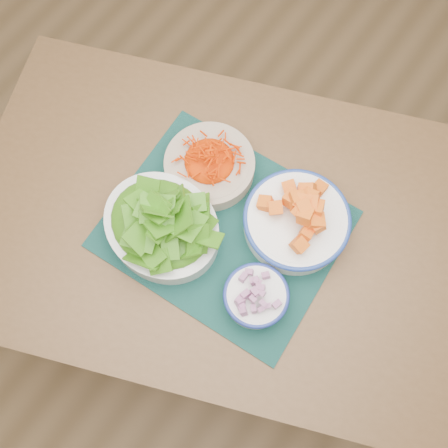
% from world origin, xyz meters
% --- Properties ---
extents(ground, '(4.00, 4.00, 0.00)m').
position_xyz_m(ground, '(0.00, 0.00, 0.00)').
color(ground, '#957248').
rests_on(ground, ground).
extents(table, '(1.32, 1.11, 0.75)m').
position_xyz_m(table, '(-0.17, -0.09, 0.64)').
color(table, brown).
rests_on(table, ground).
extents(placemat, '(0.51, 0.43, 0.00)m').
position_xyz_m(placemat, '(-0.14, -0.09, 0.75)').
color(placemat, black).
rests_on(placemat, table).
extents(carrot_bowl, '(0.21, 0.21, 0.08)m').
position_xyz_m(carrot_bowl, '(-0.25, 0.00, 0.79)').
color(carrot_bowl, tan).
rests_on(carrot_bowl, placemat).
extents(squash_bowl, '(0.26, 0.26, 0.11)m').
position_xyz_m(squash_bowl, '(-0.02, 0.00, 0.81)').
color(squash_bowl, white).
rests_on(squash_bowl, placemat).
extents(lettuce_bowl, '(0.28, 0.24, 0.13)m').
position_xyz_m(lettuce_bowl, '(-0.25, -0.18, 0.81)').
color(lettuce_bowl, white).
rests_on(lettuce_bowl, placemat).
extents(onion_bowl, '(0.14, 0.14, 0.07)m').
position_xyz_m(onion_bowl, '(0.00, -0.18, 0.79)').
color(onion_bowl, white).
rests_on(onion_bowl, placemat).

